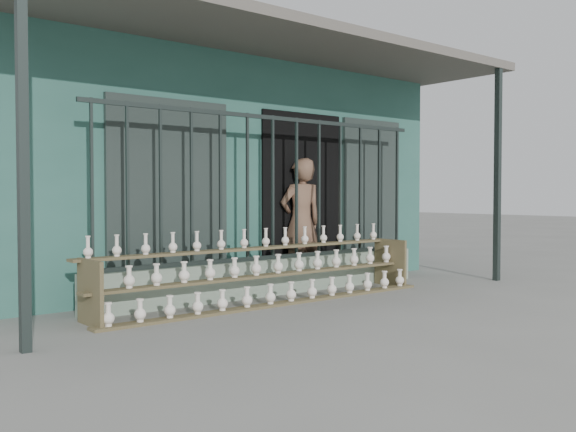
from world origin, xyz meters
TOP-DOWN VIEW (x-y plane):
  - ground at (0.00, 0.00)m, footprint 60.00×60.00m
  - workshop_building at (0.00, 4.23)m, footprint 7.40×6.60m
  - parapet_wall at (0.00, 1.30)m, footprint 5.00×0.20m
  - security_fence at (-0.00, 1.30)m, footprint 5.00×0.04m
  - shelf_rack at (-0.39, 0.88)m, footprint 4.50×0.68m
  - elderly_woman at (0.76, 1.64)m, footprint 0.69×0.51m

SIDE VIEW (x-z plane):
  - ground at x=0.00m, z-range 0.00..0.00m
  - parapet_wall at x=0.00m, z-range 0.00..0.45m
  - shelf_rack at x=-0.39m, z-range -0.06..0.79m
  - elderly_woman at x=0.76m, z-range 0.00..1.76m
  - security_fence at x=0.00m, z-range 0.45..2.25m
  - workshop_building at x=0.00m, z-range 0.02..3.23m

